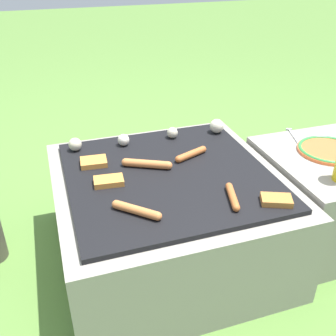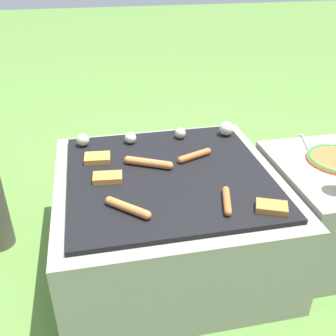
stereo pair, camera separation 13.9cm
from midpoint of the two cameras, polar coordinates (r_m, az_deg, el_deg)
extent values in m
plane|color=#567F38|center=(1.62, -2.51, -12.22)|extent=(14.00, 14.00, 0.00)
cube|color=gray|center=(1.51, -2.66, -7.20)|extent=(0.80, 0.80, 0.36)
cube|color=black|center=(1.40, -2.83, -1.11)|extent=(0.70, 0.70, 0.02)
cube|color=gray|center=(1.70, 19.63, -3.96)|extent=(0.47, 0.51, 0.37)
cylinder|color=#C6753D|center=(1.20, -7.94, -6.18)|extent=(0.12, 0.12, 0.03)
sphere|color=#C6753D|center=(1.23, -10.76, -5.30)|extent=(0.03, 0.03, 0.03)
sphere|color=#C6753D|center=(1.16, -4.95, -7.10)|extent=(0.03, 0.03, 0.03)
cylinder|color=#B7602D|center=(1.49, 0.71, 1.96)|extent=(0.13, 0.07, 0.03)
sphere|color=#B7602D|center=(1.53, 2.52, 2.67)|extent=(0.03, 0.03, 0.03)
sphere|color=#B7602D|center=(1.46, -1.19, 1.21)|extent=(0.03, 0.03, 0.03)
cylinder|color=#B7602D|center=(1.25, 6.23, -4.25)|extent=(0.06, 0.13, 0.02)
sphere|color=#B7602D|center=(1.20, 6.65, -5.89)|extent=(0.02, 0.02, 0.02)
sphere|color=#B7602D|center=(1.30, 5.85, -2.73)|extent=(0.02, 0.02, 0.02)
cylinder|color=#C6753D|center=(1.43, -5.87, 0.54)|extent=(0.15, 0.10, 0.03)
sphere|color=#C6753D|center=(1.41, -2.75, 0.30)|extent=(0.03, 0.03, 0.03)
sphere|color=#C6753D|center=(1.45, -8.91, 0.77)|extent=(0.03, 0.03, 0.03)
cube|color=#D18438|center=(1.36, -11.52, -1.96)|extent=(0.11, 0.07, 0.02)
cube|color=#D18438|center=(1.48, -13.39, 0.78)|extent=(0.10, 0.08, 0.02)
cube|color=#B27033|center=(1.26, 12.46, -4.66)|extent=(0.11, 0.09, 0.02)
sphere|color=beige|center=(1.60, -15.78, 3.26)|extent=(0.05, 0.05, 0.05)
sphere|color=silver|center=(1.60, -8.96, 3.99)|extent=(0.05, 0.05, 0.05)
sphere|color=beige|center=(1.64, -1.78, 5.09)|extent=(0.05, 0.05, 0.05)
sphere|color=beige|center=(1.69, 4.76, 6.04)|extent=(0.06, 0.06, 0.06)
cylinder|color=orange|center=(1.63, 20.06, 2.33)|extent=(0.24, 0.24, 0.01)
torus|color=#338C3F|center=(1.63, 20.08, 2.48)|extent=(0.23, 0.23, 0.01)
cylinder|color=silver|center=(1.70, 15.72, 4.17)|extent=(0.06, 0.17, 0.01)
cube|color=silver|center=(1.78, 15.03, 5.38)|extent=(0.03, 0.01, 0.01)
camera|label=1|loc=(0.07, -92.86, -1.65)|focal=42.00mm
camera|label=2|loc=(0.07, 87.14, 1.65)|focal=42.00mm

